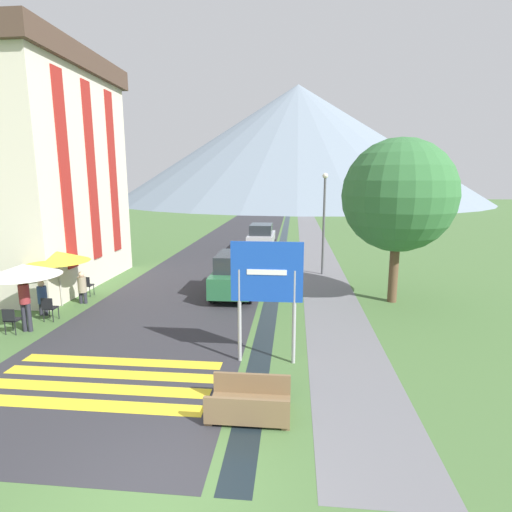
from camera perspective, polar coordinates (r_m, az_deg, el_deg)
ground_plane at (r=25.79m, az=0.80°, el=0.07°), size 160.00×160.00×0.00m
road at (r=35.87m, az=-1.87°, el=3.13°), size 6.40×60.00×0.01m
footpath at (r=35.61m, az=7.92°, el=2.97°), size 2.20×60.00×0.01m
drainage_channel at (r=35.59m, az=4.05°, el=3.04°), size 0.60×60.00×0.00m
crosswalk_marking at (r=10.84m, az=-20.97°, el=-16.31°), size 5.44×2.54×0.01m
mountain_distant at (r=93.87m, az=5.91°, el=15.62°), size 80.50×80.50×25.42m
hotel_building at (r=20.72m, az=-28.73°, el=11.62°), size 5.43×8.15×10.27m
road_sign at (r=10.36m, az=1.55°, el=-3.94°), size 1.88×0.11×3.28m
footbridge at (r=8.86m, az=-0.96°, el=-20.41°), size 1.70×1.10×0.65m
parked_car_near at (r=16.91m, az=-3.04°, el=-2.56°), size 1.71×4.02×1.82m
parked_car_far at (r=27.71m, az=0.78°, el=2.73°), size 1.82×3.97×1.82m
cafe_chair_nearest at (r=14.91m, az=-31.59°, el=-7.62°), size 0.40×0.40×0.85m
cafe_chair_far_right at (r=18.19m, az=-23.05°, el=-3.74°), size 0.40×0.40×0.85m
cafe_chair_near_left at (r=15.59m, az=-27.47°, el=-6.46°), size 0.40×0.40×0.85m
cafe_umbrella_front_white at (r=14.76m, az=-30.30°, el=-1.73°), size 2.29×2.29×2.18m
cafe_umbrella_middle_yellow at (r=16.94m, az=-26.47°, el=-0.06°), size 2.33×2.33×2.15m
person_standing_terrace at (r=14.77m, az=-30.14°, el=-5.53°), size 0.32×0.32×1.77m
person_seated_far at (r=16.30m, az=-28.22°, el=-5.10°), size 0.32×0.32×1.29m
person_seated_near at (r=17.16m, az=-23.59°, el=-3.95°), size 0.32×0.32×1.29m
streetlamp at (r=20.55m, az=9.69°, el=5.77°), size 0.28×0.28×5.15m
tree_by_path at (r=16.37m, az=19.70°, el=8.12°), size 4.33×4.33×6.40m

